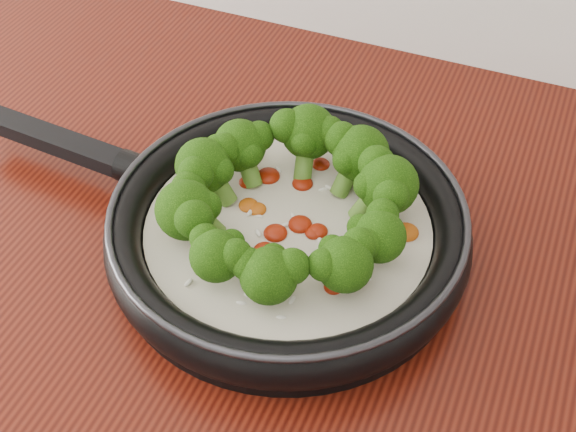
% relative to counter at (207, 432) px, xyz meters
% --- Properties ---
extents(counter, '(1.60, 0.80, 0.90)m').
position_rel_counter_xyz_m(counter, '(0.00, 0.00, 0.00)').
color(counter, '#340A05').
rests_on(counter, ground).
extents(skillet, '(0.57, 0.38, 0.11)m').
position_rel_counter_xyz_m(skillet, '(0.13, -0.00, 0.49)').
color(skillet, black).
rests_on(skillet, counter).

